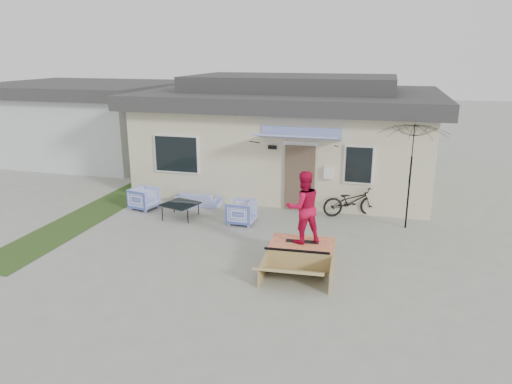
% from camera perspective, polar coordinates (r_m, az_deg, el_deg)
% --- Properties ---
extents(ground, '(90.00, 90.00, 0.00)m').
position_cam_1_polar(ground, '(11.61, -3.83, -8.49)').
color(ground, gray).
rests_on(ground, ground).
extents(grass_strip, '(1.40, 8.00, 0.01)m').
position_cam_1_polar(grass_strip, '(15.56, -19.75, -2.87)').
color(grass_strip, '#253E18').
rests_on(grass_strip, ground).
extents(house, '(10.80, 8.49, 4.10)m').
position_cam_1_polar(house, '(18.50, 4.23, 7.20)').
color(house, beige).
rests_on(house, ground).
extents(neighbor_house, '(8.60, 7.60, 3.50)m').
position_cam_1_polar(neighbor_house, '(24.56, -19.81, 8.19)').
color(neighbor_house, silver).
rests_on(neighbor_house, ground).
extents(loveseat, '(1.48, 0.46, 0.58)m').
position_cam_1_polar(loveseat, '(15.87, -6.91, -0.54)').
color(loveseat, '#334BBA').
rests_on(loveseat, ground).
extents(armchair_left, '(0.85, 0.89, 0.78)m').
position_cam_1_polar(armchair_left, '(15.75, -13.25, -0.62)').
color(armchair_left, '#334BBA').
rests_on(armchair_left, ground).
extents(armchair_right, '(0.71, 0.76, 0.78)m').
position_cam_1_polar(armchair_right, '(14.03, -1.80, -2.27)').
color(armchair_right, '#334BBA').
rests_on(armchair_right, ground).
extents(coffee_table, '(1.15, 1.15, 0.46)m').
position_cam_1_polar(coffee_table, '(14.75, -9.00, -2.20)').
color(coffee_table, black).
rests_on(coffee_table, ground).
extents(bicycle, '(1.89, 1.28, 1.14)m').
position_cam_1_polar(bicycle, '(14.93, 11.37, -0.70)').
color(bicycle, black).
rests_on(bicycle, ground).
extents(patio_umbrella, '(2.05, 1.91, 2.20)m').
position_cam_1_polar(patio_umbrella, '(13.99, 18.02, 2.65)').
color(patio_umbrella, black).
rests_on(patio_umbrella, ground).
extents(skate_ramp, '(1.63, 2.10, 0.50)m').
position_cam_1_polar(skate_ramp, '(11.58, 5.49, -7.23)').
color(skate_ramp, '#9D834E').
rests_on(skate_ramp, ground).
extents(skateboard, '(0.80, 0.26, 0.05)m').
position_cam_1_polar(skateboard, '(11.52, 5.56, -5.87)').
color(skateboard, black).
rests_on(skateboard, skate_ramp).
extents(skater, '(1.06, 1.00, 1.73)m').
position_cam_1_polar(skater, '(11.21, 5.68, -1.65)').
color(skater, '#C00C37').
rests_on(skater, skateboard).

